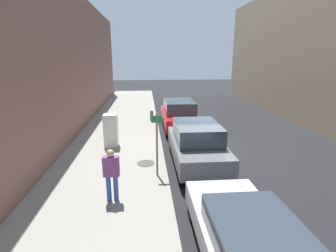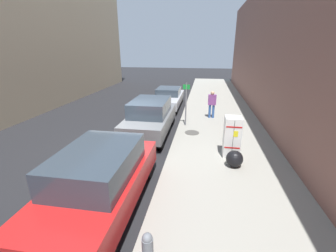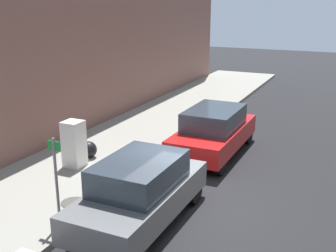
% 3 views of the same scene
% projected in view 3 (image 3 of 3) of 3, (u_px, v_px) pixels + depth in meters
% --- Properties ---
extents(ground_plane, '(80.00, 80.00, 0.00)m').
position_uv_depth(ground_plane, '(183.00, 205.00, 11.80)').
color(ground_plane, black).
extents(sidewalk_slab, '(4.48, 44.00, 0.16)m').
position_uv_depth(sidewalk_slab, '(65.00, 177.00, 13.46)').
color(sidewalk_slab, gray).
rests_on(sidewalk_slab, ground).
extents(discarded_refrigerator, '(0.62, 0.62, 1.56)m').
position_uv_depth(discarded_refrigerator, '(74.00, 144.00, 13.97)').
color(discarded_refrigerator, white).
rests_on(discarded_refrigerator, sidewalk_slab).
extents(manhole_cover, '(0.70, 0.70, 0.02)m').
position_uv_depth(manhole_cover, '(74.00, 203.00, 11.60)').
color(manhole_cover, '#47443F').
rests_on(manhole_cover, sidewalk_slab).
extents(street_sign_post, '(0.36, 0.07, 2.27)m').
position_uv_depth(street_sign_post, '(56.00, 177.00, 10.12)').
color(street_sign_post, slate).
rests_on(street_sign_post, sidewalk_slab).
extents(fire_hydrant, '(0.22, 0.22, 0.73)m').
position_uv_depth(fire_hydrant, '(188.00, 124.00, 17.60)').
color(fire_hydrant, slate).
rests_on(fire_hydrant, sidewalk_slab).
extents(trash_bag, '(0.59, 0.59, 0.59)m').
position_uv_depth(trash_bag, '(89.00, 150.00, 14.86)').
color(trash_bag, black).
rests_on(trash_bag, sidewalk_slab).
extents(parked_suv_gray, '(1.92, 4.51, 1.76)m').
position_uv_depth(parked_suv_gray, '(140.00, 191.00, 10.61)').
color(parked_suv_gray, slate).
rests_on(parked_suv_gray, ground).
extents(parked_suv_red, '(1.97, 4.71, 1.75)m').
position_uv_depth(parked_suv_red, '(214.00, 131.00, 15.50)').
color(parked_suv_red, red).
rests_on(parked_suv_red, ground).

